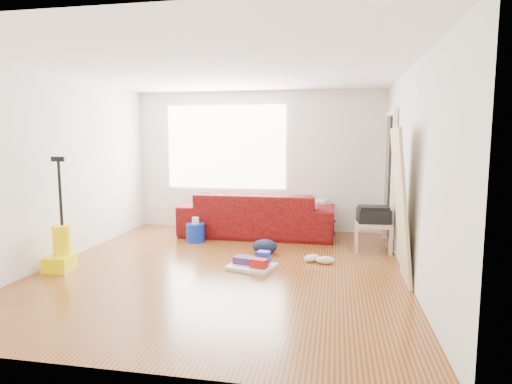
% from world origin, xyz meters
% --- Properties ---
extents(room, '(4.51, 5.01, 2.51)m').
position_xyz_m(room, '(0.07, 0.15, 1.25)').
color(room, '#632B0B').
rests_on(room, ground).
extents(sofa, '(2.58, 1.01, 0.75)m').
position_xyz_m(sofa, '(0.09, 1.95, 0.00)').
color(sofa, '#380107').
rests_on(sofa, ground).
extents(tv_stand, '(0.81, 0.60, 0.27)m').
position_xyz_m(tv_stand, '(1.00, 2.22, 0.14)').
color(tv_stand, black).
rests_on(tv_stand, ground).
extents(tv, '(0.65, 0.09, 0.37)m').
position_xyz_m(tv, '(1.00, 2.22, 0.46)').
color(tv, black).
rests_on(tv, tv_stand).
extents(side_table, '(0.54, 0.54, 0.43)m').
position_xyz_m(side_table, '(1.95, 1.26, 0.36)').
color(side_table, tan).
rests_on(side_table, ground).
extents(printer, '(0.49, 0.39, 0.24)m').
position_xyz_m(printer, '(1.95, 1.26, 0.54)').
color(printer, black).
rests_on(printer, side_table).
extents(bucket, '(0.38, 0.38, 0.30)m').
position_xyz_m(bucket, '(-0.81, 1.31, 0.00)').
color(bucket, '#0E2FB8').
rests_on(bucket, ground).
extents(toilet_paper, '(0.11, 0.11, 0.10)m').
position_xyz_m(toilet_paper, '(-0.81, 1.31, 0.20)').
color(toilet_paper, white).
rests_on(toilet_paper, bucket).
extents(cleaning_tray, '(0.65, 0.57, 0.20)m').
position_xyz_m(cleaning_tray, '(0.38, 0.08, 0.06)').
color(cleaning_tray, silver).
rests_on(cleaning_tray, ground).
extents(backpack, '(0.38, 0.31, 0.20)m').
position_xyz_m(backpack, '(0.40, 0.82, 0.00)').
color(backpack, black).
rests_on(backpack, ground).
extents(sneakers, '(0.45, 0.25, 0.10)m').
position_xyz_m(sneakers, '(1.19, 0.47, 0.05)').
color(sneakers, white).
rests_on(sneakers, ground).
extents(vacuum, '(0.34, 0.37, 1.43)m').
position_xyz_m(vacuum, '(-2.00, -0.44, 0.26)').
color(vacuum, '#FFEE00').
rests_on(vacuum, ground).
extents(door_panel, '(0.22, 0.71, 1.77)m').
position_xyz_m(door_panel, '(2.13, -0.11, 0.00)').
color(door_panel, tan).
rests_on(door_panel, ground).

